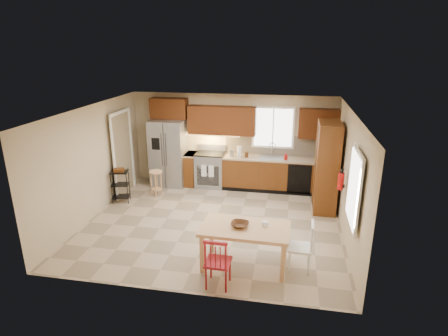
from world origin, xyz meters
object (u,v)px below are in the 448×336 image
at_px(soap_bottle, 286,156).
at_px(table_bowl, 240,227).
at_px(pantry, 327,167).
at_px(utility_cart, 120,186).
at_px(fire_extinguisher, 341,181).
at_px(chair_red, 218,261).
at_px(range_stove, 210,170).
at_px(table_jar, 265,225).
at_px(dining_table, 245,247).
at_px(bar_stool, 156,184).
at_px(refrigerator, 169,153).
at_px(chair_white, 300,247).

height_order(soap_bottle, table_bowl, soap_bottle).
distance_m(pantry, utility_cart, 5.00).
bearing_deg(pantry, fire_extinguisher, -79.22).
bearing_deg(chair_red, soap_bottle, 79.32).
distance_m(range_stove, table_bowl, 3.97).
relative_size(range_stove, table_jar, 7.22).
xyz_separation_m(pantry, utility_cart, (-4.93, -0.49, -0.63)).
xyz_separation_m(fire_extinguisher, dining_table, (-1.74, -1.69, -0.73)).
bearing_deg(bar_stool, utility_cart, -124.87).
bearing_deg(refrigerator, table_jar, -50.68).
bearing_deg(fire_extinguisher, dining_table, -135.83).
height_order(refrigerator, table_bowl, refrigerator).
relative_size(refrigerator, range_stove, 1.98).
bearing_deg(table_jar, dining_table, -164.05).
xyz_separation_m(fire_extinguisher, chair_red, (-2.09, -2.34, -0.65)).
relative_size(soap_bottle, dining_table, 0.13).
xyz_separation_m(dining_table, chair_white, (0.95, 0.05, 0.08)).
height_order(dining_table, utility_cart, utility_cart).
distance_m(fire_extinguisher, bar_stool, 4.59).
relative_size(range_stove, fire_extinguisher, 2.56).
bearing_deg(chair_white, utility_cart, 64.83).
bearing_deg(table_bowl, range_stove, 109.85).
xyz_separation_m(soap_bottle, pantry, (0.95, -0.90, 0.05)).
xyz_separation_m(dining_table, bar_stool, (-2.66, 2.77, -0.03)).
bearing_deg(utility_cart, bar_stool, 21.72).
distance_m(soap_bottle, bar_stool, 3.42).
bearing_deg(table_bowl, table_jar, 12.53).
bearing_deg(refrigerator, dining_table, -54.75).
distance_m(chair_white, utility_cart, 4.86).
distance_m(refrigerator, range_stove, 1.24).
bearing_deg(table_bowl, chair_white, 2.74).
xyz_separation_m(fire_extinguisher, utility_cart, (-5.13, 0.56, -0.68)).
bearing_deg(utility_cart, pantry, -7.99).
distance_m(dining_table, bar_stool, 3.84).
bearing_deg(fire_extinguisher, chair_red, -131.77).
relative_size(refrigerator, soap_bottle, 9.53).
xyz_separation_m(chair_white, utility_cart, (-4.34, 2.20, -0.03)).
height_order(fire_extinguisher, chair_white, fire_extinguisher).
height_order(fire_extinguisher, chair_red, fire_extinguisher).
height_order(chair_red, chair_white, same).
distance_m(refrigerator, chair_white, 5.08).
relative_size(soap_bottle, chair_white, 0.21).
bearing_deg(range_stove, bar_stool, -141.83).
bearing_deg(dining_table, chair_white, 4.69).
bearing_deg(chair_white, fire_extinguisher, -24.04).
bearing_deg(chair_white, range_stove, 34.72).
bearing_deg(table_bowl, chair_red, -111.39).
relative_size(pantry, bar_stool, 3.11).
bearing_deg(fire_extinguisher, range_stove, 147.38).
bearing_deg(chair_red, pantry, 62.54).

